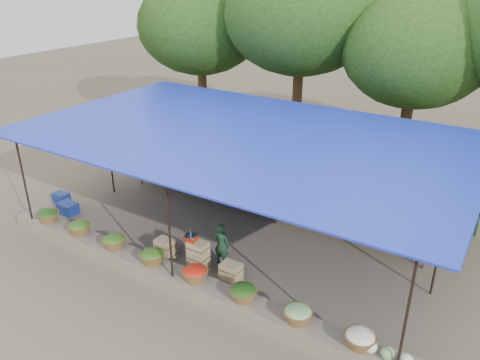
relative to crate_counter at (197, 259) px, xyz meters
The scene contains 16 objects.
ground 2.01m from the crate_counter, 89.49° to the left, with size 60.00×60.00×0.00m, color #68604C.
stone_curb 0.77m from the crate_counter, 88.67° to the right, with size 10.60×0.55×0.40m, color slate.
stall_canopy 3.14m from the crate_counter, 89.51° to the left, with size 10.80×6.60×2.82m.
produce_baskets 0.80m from the crate_counter, 96.19° to the right, with size 8.98×0.58×0.34m.
netting_backdrop 5.23m from the crate_counter, 89.80° to the left, with size 10.60×0.06×2.50m, color #1C4619.
tree_row 9.21m from the crate_counter, 86.31° to the left, with size 16.51×5.50×7.12m.
fruit_table_left 4.17m from the crate_counter, 126.51° to the left, with size 4.21×0.95×0.93m.
fruit_table_right 4.20m from the crate_counter, 52.91° to the left, with size 4.21×0.95×0.93m.
crate_counter is the anchor object (origin of this frame).
weighing_scale 0.56m from the crate_counter, behind, with size 0.28×0.28×0.30m.
vendor_seated 0.65m from the crate_counter, 55.96° to the left, with size 0.40×0.26×1.10m, color #1A3A24.
customer_left 5.40m from the crate_counter, 132.59° to the left, with size 0.78×0.61×1.60m, color slate.
customer_mid 4.35m from the crate_counter, 75.50° to the left, with size 0.96×0.55×1.49m, color slate.
customer_right 5.09m from the crate_counter, 51.60° to the left, with size 1.09×0.45×1.86m, color slate.
blue_crate_front 4.86m from the crate_counter, behind, with size 0.55×0.40×0.33m, color navy.
blue_crate_back 5.68m from the crate_counter, behind, with size 0.45×0.33×0.27m, color navy.
Camera 1 is at (5.65, -9.18, 6.48)m, focal length 35.00 mm.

